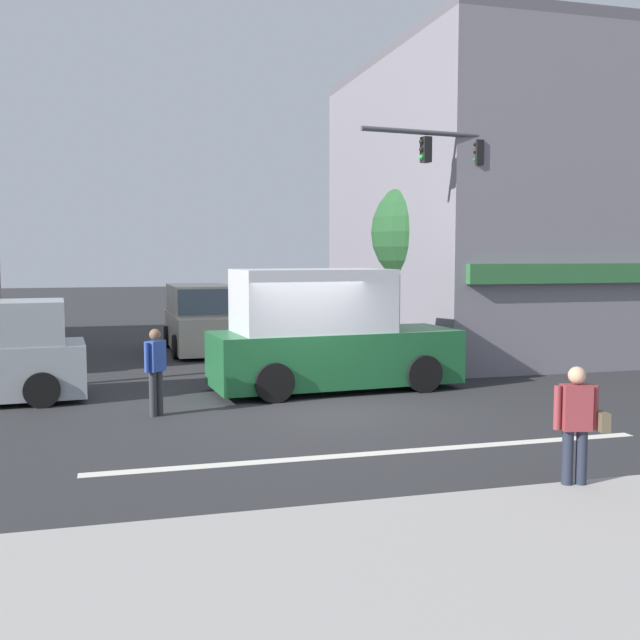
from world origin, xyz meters
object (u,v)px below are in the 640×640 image
(pedestrian_foreground_with_bag, at_px, (577,423))
(pedestrian_mid_crossing, at_px, (156,366))
(traffic_light_mast, at_px, (501,210))
(box_truck_crossing_rightbound, at_px, (327,335))
(street_tree, at_px, (427,233))
(van_approaching_near, at_px, (200,320))

(pedestrian_foreground_with_bag, xyz_separation_m, pedestrian_mid_crossing, (-4.86, 6.33, -0.00))
(traffic_light_mast, distance_m, pedestrian_foreground_with_bag, 10.09)
(box_truck_crossing_rightbound, bearing_deg, traffic_light_mast, 8.49)
(box_truck_crossing_rightbound, distance_m, pedestrian_mid_crossing, 4.28)
(box_truck_crossing_rightbound, bearing_deg, street_tree, 46.62)
(traffic_light_mast, bearing_deg, box_truck_crossing_rightbound, -171.51)
(traffic_light_mast, bearing_deg, street_tree, 93.06)
(traffic_light_mast, xyz_separation_m, pedestrian_mid_crossing, (-8.61, -2.46, -3.23))
(box_truck_crossing_rightbound, relative_size, pedestrian_mid_crossing, 3.43)
(traffic_light_mast, distance_m, pedestrian_mid_crossing, 9.52)
(traffic_light_mast, relative_size, box_truck_crossing_rightbound, 1.08)
(traffic_light_mast, bearing_deg, pedestrian_foreground_with_bag, -113.07)
(pedestrian_mid_crossing, bearing_deg, van_approaching_near, 78.51)
(pedestrian_mid_crossing, bearing_deg, traffic_light_mast, 15.95)
(street_tree, bearing_deg, pedestrian_foreground_with_bag, -105.35)
(traffic_light_mast, xyz_separation_m, pedestrian_foreground_with_bag, (-3.75, -8.80, -3.22))
(box_truck_crossing_rightbound, xyz_separation_m, pedestrian_foreground_with_bag, (0.97, -8.09, -0.30))
(van_approaching_near, distance_m, pedestrian_mid_crossing, 9.59)
(street_tree, bearing_deg, box_truck_crossing_rightbound, -133.38)
(street_tree, height_order, van_approaching_near, street_tree)
(street_tree, relative_size, van_approaching_near, 1.17)
(van_approaching_near, xyz_separation_m, pedestrian_foreground_with_bag, (2.96, -15.73, -0.05))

